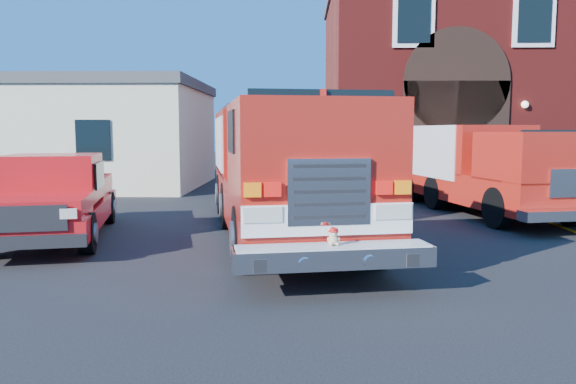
{
  "coord_description": "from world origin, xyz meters",
  "views": [
    {
      "loc": [
        0.2,
        -10.43,
        2.3
      ],
      "look_at": [
        0.0,
        -1.2,
        1.3
      ],
      "focal_mm": 35.0,
      "sensor_mm": 36.0,
      "label": 1
    }
  ],
  "objects_px": {
    "fire_station": "(507,85)",
    "pickup_truck": "(56,199)",
    "secondary_truck": "(482,165)",
    "side_building": "(81,134)",
    "fire_engine": "(281,167)"
  },
  "relations": [
    {
      "from": "fire_station",
      "to": "pickup_truck",
      "type": "distance_m",
      "value": 19.14
    },
    {
      "from": "pickup_truck",
      "to": "secondary_truck",
      "type": "height_order",
      "value": "secondary_truck"
    },
    {
      "from": "side_building",
      "to": "secondary_truck",
      "type": "bearing_deg",
      "value": -27.38
    },
    {
      "from": "fire_engine",
      "to": "secondary_truck",
      "type": "height_order",
      "value": "fire_engine"
    },
    {
      "from": "side_building",
      "to": "pickup_truck",
      "type": "distance_m",
      "value": 12.31
    },
    {
      "from": "secondary_truck",
      "to": "pickup_truck",
      "type": "bearing_deg",
      "value": -158.24
    },
    {
      "from": "fire_station",
      "to": "pickup_truck",
      "type": "height_order",
      "value": "fire_station"
    },
    {
      "from": "pickup_truck",
      "to": "secondary_truck",
      "type": "xyz_separation_m",
      "value": [
        10.39,
        4.15,
        0.48
      ]
    },
    {
      "from": "fire_station",
      "to": "side_building",
      "type": "relative_size",
      "value": 1.49
    },
    {
      "from": "fire_engine",
      "to": "secondary_truck",
      "type": "bearing_deg",
      "value": 33.31
    },
    {
      "from": "fire_engine",
      "to": "secondary_truck",
      "type": "distance_m",
      "value": 6.67
    },
    {
      "from": "fire_engine",
      "to": "pickup_truck",
      "type": "xyz_separation_m",
      "value": [
        -4.82,
        -0.49,
        -0.67
      ]
    },
    {
      "from": "fire_station",
      "to": "pickup_truck",
      "type": "relative_size",
      "value": 2.6
    },
    {
      "from": "fire_station",
      "to": "fire_engine",
      "type": "relative_size",
      "value": 1.54
    },
    {
      "from": "pickup_truck",
      "to": "secondary_truck",
      "type": "bearing_deg",
      "value": 21.76
    }
  ]
}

